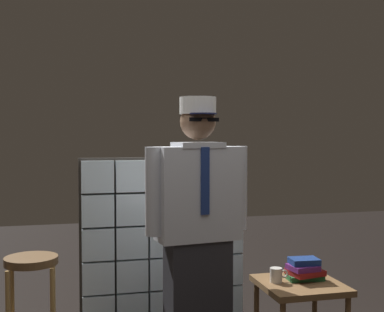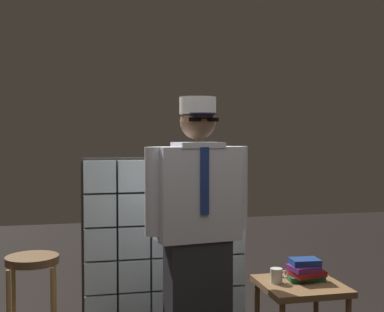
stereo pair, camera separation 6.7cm
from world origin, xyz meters
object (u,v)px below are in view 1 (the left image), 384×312
(side_table, at_px, (300,293))
(book_stack, at_px, (304,270))
(bar_stool, at_px, (31,285))
(coffee_mug, at_px, (276,275))
(standing_person, at_px, (198,229))

(side_table, xyz_separation_m, book_stack, (0.05, 0.04, 0.14))
(bar_stool, xyz_separation_m, coffee_mug, (1.56, -0.33, 0.05))
(side_table, xyz_separation_m, coffee_mug, (-0.15, 0.03, 0.12))
(coffee_mug, bearing_deg, bar_stool, 167.92)
(book_stack, bearing_deg, side_table, -139.63)
(coffee_mug, bearing_deg, side_table, -12.85)
(bar_stool, relative_size, side_table, 1.33)
(side_table, bearing_deg, coffee_mug, 167.15)
(book_stack, bearing_deg, standing_person, 174.64)
(bar_stool, height_order, side_table, bar_stool)
(side_table, distance_m, book_stack, 0.16)
(bar_stool, bearing_deg, standing_person, -13.95)
(bar_stool, distance_m, book_stack, 1.79)
(standing_person, relative_size, side_table, 3.18)
(bar_stool, height_order, book_stack, bar_stool)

